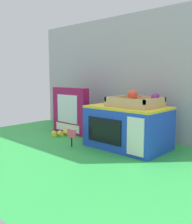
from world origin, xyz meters
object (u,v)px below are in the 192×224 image
at_px(loose_toy_banana, 60,133).
at_px(toy_microwave, 128,127).
at_px(price_sign, 71,135).
at_px(food_groups_crate, 136,102).
at_px(cookie_set_box, 70,111).

bearing_deg(loose_toy_banana, toy_microwave, 8.68).
height_order(price_sign, loose_toy_banana, price_sign).
distance_m(food_groups_crate, cookie_set_box, 0.54).
bearing_deg(loose_toy_banana, food_groups_crate, 10.03).
bearing_deg(price_sign, loose_toy_banana, 152.73).
height_order(food_groups_crate, price_sign, food_groups_crate).
distance_m(cookie_set_box, loose_toy_banana, 0.17).
bearing_deg(toy_microwave, price_sign, -138.30).
height_order(toy_microwave, price_sign, toy_microwave).
height_order(food_groups_crate, loose_toy_banana, food_groups_crate).
xyz_separation_m(toy_microwave, loose_toy_banana, (-0.49, -0.08, -0.10)).
distance_m(food_groups_crate, loose_toy_banana, 0.59).
relative_size(toy_microwave, price_sign, 4.29).
bearing_deg(toy_microwave, food_groups_crate, 26.50).
relative_size(price_sign, loose_toy_banana, 0.79).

